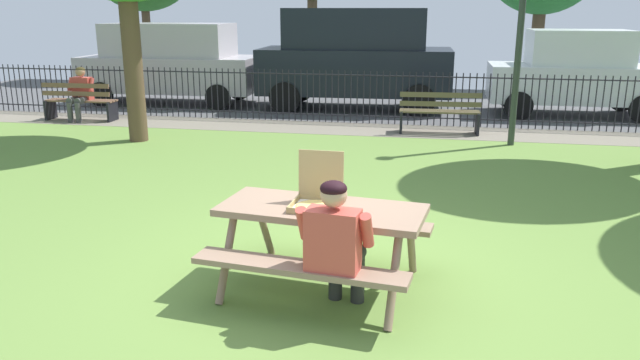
% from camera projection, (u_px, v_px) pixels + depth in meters
% --- Properties ---
extents(ground, '(28.00, 11.91, 0.02)m').
position_uv_depth(ground, '(354.00, 209.00, 7.81)').
color(ground, olive).
extents(cobblestone_walkway, '(28.00, 1.40, 0.01)m').
position_uv_depth(cobblestone_walkway, '(389.00, 131.00, 12.78)').
color(cobblestone_walkway, gray).
extents(street_asphalt, '(28.00, 6.48, 0.01)m').
position_uv_depth(street_asphalt, '(401.00, 103.00, 16.50)').
color(street_asphalt, '#515154').
extents(picnic_table_foreground, '(1.96, 1.68, 0.79)m').
position_uv_depth(picnic_table_foreground, '(322.00, 225.00, 5.44)').
color(picnic_table_foreground, '#957660').
rests_on(picnic_table_foreground, ground).
extents(pizza_box_open, '(0.43, 0.45, 0.47)m').
position_uv_depth(pizza_box_open, '(317.00, 196.00, 5.39)').
color(pizza_box_open, tan).
rests_on(pizza_box_open, picnic_table_foreground).
extents(adult_at_table, '(0.63, 0.62, 1.19)m').
position_uv_depth(adult_at_table, '(336.00, 242.00, 4.88)').
color(adult_at_table, '#2A2A2A').
rests_on(adult_at_table, ground).
extents(iron_fence_streetside, '(20.19, 0.03, 1.14)m').
position_uv_depth(iron_fence_streetside, '(392.00, 98.00, 13.28)').
color(iron_fence_streetside, black).
rests_on(iron_fence_streetside, ground).
extents(park_bench_left, '(1.61, 0.51, 0.85)m').
position_uv_depth(park_bench_left, '(80.00, 102.00, 13.82)').
color(park_bench_left, brown).
rests_on(park_bench_left, ground).
extents(park_bench_center, '(1.62, 0.54, 0.85)m').
position_uv_depth(park_bench_center, '(439.00, 113.00, 12.35)').
color(park_bench_center, brown).
rests_on(park_bench_center, ground).
extents(person_on_park_bench, '(0.61, 0.59, 1.19)m').
position_uv_depth(person_on_park_bench, '(80.00, 91.00, 13.76)').
color(person_on_park_bench, '#444444').
rests_on(person_on_park_bench, ground).
extents(lamp_post_walkway, '(0.28, 0.28, 4.00)m').
position_uv_depth(lamp_post_walkway, '(522.00, 9.00, 10.77)').
color(lamp_post_walkway, '#2D382D').
rests_on(lamp_post_walkway, ground).
extents(parked_car_far_left, '(4.65, 2.05, 2.08)m').
position_uv_depth(parked_car_far_left, '(171.00, 62.00, 16.14)').
color(parked_car_far_left, '#BAB2B7').
rests_on(parked_car_far_left, ground).
extents(parked_car_left, '(4.78, 2.23, 2.46)m').
position_uv_depth(parked_car_left, '(355.00, 56.00, 15.18)').
color(parked_car_left, black).
rests_on(parked_car_left, ground).
extents(parked_car_center, '(3.91, 1.86, 1.98)m').
position_uv_depth(parked_car_center, '(576.00, 72.00, 14.30)').
color(parked_car_center, silver).
rests_on(parked_car_center, ground).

